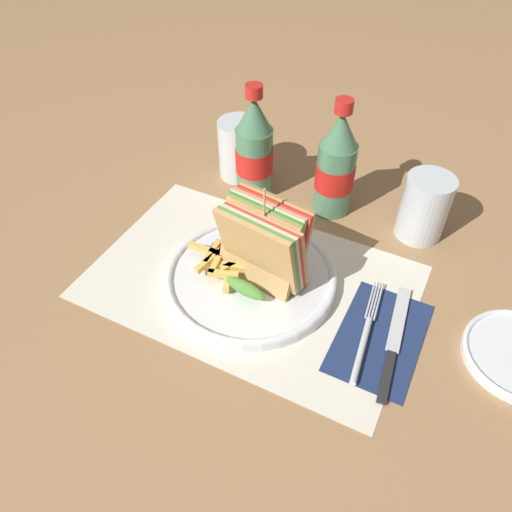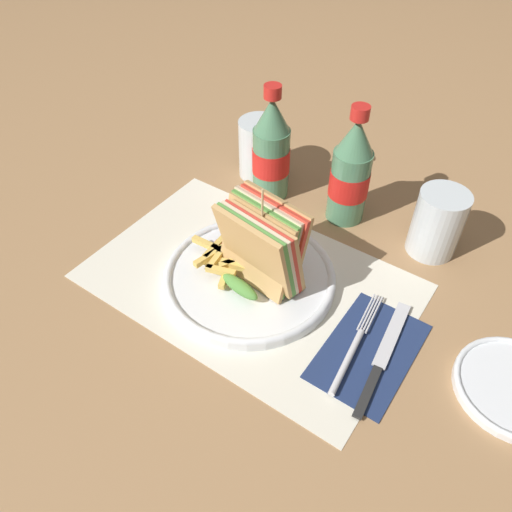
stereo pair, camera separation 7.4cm
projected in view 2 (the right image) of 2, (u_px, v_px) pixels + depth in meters
The scene contains 13 objects.
ground_plane at pixel (256, 284), 0.75m from camera, with size 4.00×4.00×0.00m, color #9E754C.
placemat at pixel (251, 280), 0.76m from camera, with size 0.48×0.31×0.00m.
plate_main at pixel (248, 278), 0.75m from camera, with size 0.26×0.26×0.02m.
club_sandwich at pixel (261, 247), 0.70m from camera, with size 0.13×0.11×0.16m.
fries_pile at pixel (223, 258), 0.75m from camera, with size 0.12×0.09×0.02m.
ketchup_blob at pixel (228, 246), 0.77m from camera, with size 0.05×0.04×0.02m.
napkin at pixel (369, 351), 0.67m from camera, with size 0.11×0.17×0.00m.
fork at pixel (352, 351), 0.66m from camera, with size 0.03×0.18×0.01m.
knife at pixel (382, 357), 0.65m from camera, with size 0.04×0.20×0.00m.
coke_bottle_near at pixel (271, 151), 0.85m from camera, with size 0.07×0.07×0.21m.
coke_bottle_far at pixel (350, 173), 0.81m from camera, with size 0.07×0.07×0.21m.
glass_near at pixel (437, 223), 0.77m from camera, with size 0.08×0.08×0.11m.
glass_far at pixel (259, 148), 0.92m from camera, with size 0.08×0.08×0.11m.
Camera 2 is at (0.29, -0.42, 0.56)m, focal length 35.00 mm.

